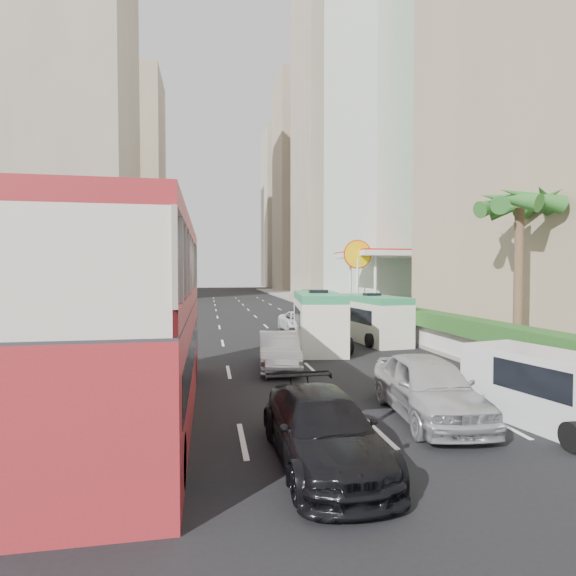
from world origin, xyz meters
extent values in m
plane|color=black|center=(0.00, 0.00, 0.00)|extent=(200.00, 200.00, 0.00)
cube|color=#AF262B|center=(-6.00, 0.00, 2.53)|extent=(2.50, 11.00, 5.06)
imported|color=silver|center=(-1.63, 5.29, 0.00)|extent=(1.90, 4.40, 1.41)
imported|color=silver|center=(1.25, -1.23, 0.00)|extent=(2.36, 4.91, 1.62)
imported|color=black|center=(-2.13, -3.44, 0.00)|extent=(2.00, 4.73, 1.36)
imported|color=silver|center=(1.34, 15.61, 0.00)|extent=(2.25, 4.69, 1.29)
cube|color=silver|center=(1.04, 9.73, 1.37)|extent=(2.86, 6.41, 2.75)
cube|color=silver|center=(4.42, 11.23, 1.25)|extent=(2.45, 5.80, 2.50)
cube|color=silver|center=(3.97, -2.43, 0.89)|extent=(2.65, 4.72, 1.78)
cube|color=silver|center=(4.32, 20.16, 1.11)|extent=(3.26, 5.89, 2.23)
cube|color=#99968C|center=(9.00, 25.00, 0.09)|extent=(6.00, 120.00, 0.18)
cube|color=silver|center=(6.20, 14.00, 0.68)|extent=(0.30, 44.00, 1.00)
cube|color=#2D6626|center=(6.20, 14.00, 1.53)|extent=(1.10, 44.00, 0.70)
cylinder|color=brown|center=(7.80, 4.00, 3.38)|extent=(0.36, 0.36, 6.40)
cube|color=silver|center=(10.00, 23.00, 2.75)|extent=(6.50, 8.00, 5.50)
cube|color=white|center=(18.00, 34.00, 29.00)|extent=(16.00, 18.00, 58.00)
cube|color=#B1A28B|center=(18.00, 58.00, 25.00)|extent=(16.00, 16.00, 50.00)
cube|color=tan|center=(17.00, 82.00, 22.00)|extent=(14.00, 14.00, 44.00)
cube|color=#B1A28B|center=(17.00, 104.00, 20.00)|extent=(14.00, 14.00, 40.00)
cube|color=#B1A28B|center=(-24.00, 55.00, 26.00)|extent=(18.00, 18.00, 52.00)
cube|color=tan|center=(-22.00, 90.00, 23.00)|extent=(16.00, 16.00, 46.00)
camera|label=1|loc=(-4.33, -11.92, 3.77)|focal=28.00mm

